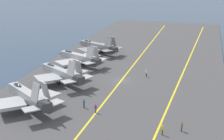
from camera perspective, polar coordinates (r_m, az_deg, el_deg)
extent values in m
plane|color=navy|center=(80.57, 1.54, -2.05)|extent=(2000.00, 2000.00, 0.00)
cube|color=#424244|center=(80.51, 1.54, -1.91)|extent=(181.34, 47.40, 0.40)
cube|color=yellow|center=(78.51, 10.82, -2.56)|extent=(163.03, 8.23, 0.01)
cube|color=yellow|center=(80.44, 1.54, -1.77)|extent=(163.21, 0.36, 0.01)
cube|color=#9EA3A8|center=(66.22, -14.07, -4.06)|extent=(8.34, 10.74, 1.80)
cone|color=#5B5E60|center=(72.21, -16.44, -2.48)|extent=(2.69, 2.82, 1.71)
cube|color=#38383A|center=(60.28, -11.14, -5.97)|extent=(2.80, 2.77, 1.53)
ellipsoid|color=#232D38|center=(69.05, -15.42, -2.53)|extent=(2.48, 2.93, 0.99)
cube|color=#9EA3A8|center=(64.88, -16.49, -5.25)|extent=(7.01, 6.97, 0.28)
cube|color=#9EA3A8|center=(67.41, -11.36, -4.02)|extent=(6.32, 6.53, 0.28)
cube|color=#9EA3A8|center=(60.07, -12.65, -3.62)|extent=(2.08, 2.39, 3.09)
cube|color=#9EA3A8|center=(60.86, -11.07, -3.25)|extent=(2.08, 2.39, 3.09)
cube|color=#9EA3A8|center=(59.75, -13.31, -6.33)|extent=(3.57, 3.57, 0.20)
cube|color=#9EA3A8|center=(61.68, -9.47, -5.34)|extent=(3.49, 3.23, 0.20)
cylinder|color=#B2B2B7|center=(70.63, -15.52, -4.37)|extent=(0.16, 0.16, 1.74)
cylinder|color=black|center=(70.83, -15.48, -4.80)|extent=(0.53, 0.62, 0.60)
cylinder|color=#B2B2B7|center=(65.36, -14.49, -6.04)|extent=(0.16, 0.16, 1.74)
cylinder|color=black|center=(65.58, -14.46, -6.50)|extent=(0.53, 0.62, 0.60)
cylinder|color=#B2B2B7|center=(66.33, -12.52, -5.55)|extent=(0.16, 0.16, 1.74)
cylinder|color=black|center=(66.55, -12.49, -6.00)|extent=(0.53, 0.62, 0.60)
cube|color=#9EA3A8|center=(79.37, -8.71, -0.34)|extent=(8.18, 11.29, 1.67)
cone|color=#5B5E60|center=(85.31, -11.34, 0.74)|extent=(2.61, 2.83, 1.58)
cube|color=#38383A|center=(73.54, -5.58, -1.62)|extent=(2.71, 2.73, 1.42)
ellipsoid|color=#232D38|center=(82.23, -10.16, 0.77)|extent=(2.42, 3.03, 0.92)
cube|color=#9EA3A8|center=(77.53, -10.61, -1.28)|extent=(7.38, 7.36, 0.28)
cube|color=#9EA3A8|center=(80.97, -6.53, -0.31)|extent=(6.55, 6.73, 0.28)
cube|color=#9EA3A8|center=(73.38, -6.80, 0.29)|extent=(2.09, 2.49, 3.14)
cube|color=#9EA3A8|center=(74.34, -5.69, 0.54)|extent=(2.09, 2.49, 3.14)
cube|color=#9EA3A8|center=(72.73, -7.23, -1.89)|extent=(3.65, 3.63, 0.20)
cube|color=#9EA3A8|center=(75.17, -4.42, -1.18)|extent=(3.50, 3.26, 0.20)
cylinder|color=#B2B2B7|center=(83.62, -10.38, -0.73)|extent=(0.16, 0.16, 1.66)
cylinder|color=black|center=(83.78, -10.36, -1.07)|extent=(0.51, 0.62, 0.60)
cylinder|color=#B2B2B7|center=(78.27, -8.87, -1.88)|extent=(0.16, 0.16, 1.66)
cylinder|color=black|center=(78.44, -8.85, -2.24)|extent=(0.51, 0.62, 0.60)
cylinder|color=#B2B2B7|center=(79.47, -7.45, -1.52)|extent=(0.16, 0.16, 1.66)
cylinder|color=black|center=(79.64, -7.44, -1.88)|extent=(0.51, 0.62, 0.60)
cube|color=#A8AAAF|center=(92.82, -5.77, 2.17)|extent=(6.52, 11.31, 1.70)
cone|color=#5B5E60|center=(97.73, -8.53, 2.81)|extent=(2.40, 2.69, 1.61)
cube|color=#38383A|center=(88.07, -2.63, 1.43)|extent=(2.57, 2.55, 1.44)
ellipsoid|color=#232D38|center=(95.16, -7.27, 2.98)|extent=(2.06, 2.97, 0.93)
cube|color=#A8AAAF|center=(90.27, -7.28, 1.33)|extent=(7.61, 7.52, 0.28)
cube|color=#A8AAAF|center=(95.18, -3.99, 2.24)|extent=(6.57, 6.07, 0.28)
cube|color=#A8AAAF|center=(87.71, -3.66, 2.90)|extent=(1.75, 2.38, 2.86)
cube|color=#A8AAAF|center=(88.96, -2.86, 3.11)|extent=(1.75, 2.38, 2.86)
cube|color=#A8AAAF|center=(86.83, -3.88, 1.18)|extent=(3.56, 3.42, 0.20)
cube|color=#A8AAAF|center=(89.96, -1.87, 1.77)|extent=(3.28, 2.87, 0.20)
cylinder|color=#B2B2B7|center=(96.33, -7.53, 1.68)|extent=(0.16, 0.16, 1.44)
cylinder|color=black|center=(96.44, -7.52, 1.44)|extent=(0.45, 0.64, 0.60)
cylinder|color=#B2B2B7|center=(91.62, -5.76, 0.95)|extent=(0.16, 0.16, 1.44)
cylinder|color=black|center=(91.73, -5.76, 0.70)|extent=(0.45, 0.64, 0.60)
cylinder|color=#B2B2B7|center=(93.20, -4.71, 1.26)|extent=(0.16, 0.16, 1.44)
cylinder|color=black|center=(93.31, -4.70, 1.01)|extent=(0.45, 0.64, 0.60)
cube|color=gray|center=(105.65, -2.66, 4.05)|extent=(7.26, 11.73, 1.70)
cone|color=#5B5E60|center=(110.80, -5.26, 4.60)|extent=(2.52, 2.82, 1.62)
cube|color=#38383A|center=(100.64, 0.26, 3.42)|extent=(2.67, 2.69, 1.45)
ellipsoid|color=#232D38|center=(108.15, -4.06, 4.77)|extent=(2.23, 3.10, 0.94)
cube|color=gray|center=(103.19, -3.86, 3.40)|extent=(7.40, 7.42, 0.28)
cube|color=gray|center=(107.84, -1.20, 4.03)|extent=(6.28, 6.41, 0.28)
cube|color=gray|center=(100.41, -0.65, 4.69)|extent=(1.85, 2.47, 2.72)
cube|color=gray|center=(101.68, 0.05, 4.85)|extent=(1.85, 2.47, 2.72)
cube|color=gray|center=(99.39, -0.84, 3.25)|extent=(3.64, 3.56, 0.20)
cube|color=gray|center=(102.58, 0.91, 3.68)|extent=(3.38, 3.08, 0.20)
cylinder|color=#B2B2B7|center=(109.27, -4.34, 3.60)|extent=(0.16, 0.16, 1.45)
cylinder|color=black|center=(109.37, -4.33, 3.39)|extent=(0.47, 0.63, 0.60)
cylinder|color=#B2B2B7|center=(104.33, -2.64, 3.00)|extent=(0.16, 0.16, 1.45)
cylinder|color=black|center=(104.44, -2.64, 2.77)|extent=(0.47, 0.63, 0.60)
cylinder|color=#B2B2B7|center=(105.96, -1.72, 3.22)|extent=(0.16, 0.16, 1.45)
cylinder|color=black|center=(106.06, -1.71, 3.00)|extent=(0.47, 0.63, 0.60)
cylinder|color=#4C473D|center=(55.87, 8.35, -10.21)|extent=(0.24, 0.24, 0.89)
cube|color=yellow|center=(55.55, 8.39, -9.54)|extent=(0.41, 0.46, 0.57)
sphere|color=beige|center=(55.37, 8.41, -9.16)|extent=(0.22, 0.22, 0.22)
sphere|color=yellow|center=(55.34, 8.41, -9.10)|extent=(0.24, 0.24, 0.24)
cylinder|color=#232328|center=(83.45, 5.73, -0.84)|extent=(0.24, 0.24, 0.91)
cube|color=white|center=(83.23, 5.74, -0.35)|extent=(0.41, 0.31, 0.58)
sphere|color=#9E7051|center=(83.10, 5.75, -0.07)|extent=(0.22, 0.22, 0.22)
sphere|color=white|center=(83.09, 5.75, -0.03)|extent=(0.24, 0.24, 0.24)
cylinder|color=#4C473D|center=(57.54, 11.48, -9.57)|extent=(0.24, 0.24, 0.84)
cube|color=brown|center=(57.24, 11.52, -8.95)|extent=(0.44, 0.36, 0.55)
sphere|color=beige|center=(57.06, 11.54, -8.58)|extent=(0.22, 0.22, 0.22)
sphere|color=brown|center=(57.04, 11.54, -8.52)|extent=(0.24, 0.24, 0.24)
cylinder|color=#4C473D|center=(63.11, -2.74, -6.76)|extent=(0.24, 0.24, 0.87)
cube|color=purple|center=(62.83, -2.75, -6.16)|extent=(0.42, 0.46, 0.57)
sphere|color=#9E7051|center=(62.67, -2.76, -5.81)|extent=(0.22, 0.22, 0.22)
sphere|color=purple|center=(62.64, -2.76, -5.76)|extent=(0.24, 0.24, 0.24)
cylinder|color=#232328|center=(65.40, -4.68, -5.92)|extent=(0.24, 0.24, 0.89)
cube|color=#284CB2|center=(65.12, -4.69, -5.32)|extent=(0.45, 0.46, 0.58)
sphere|color=beige|center=(64.96, -4.70, -4.98)|extent=(0.22, 0.22, 0.22)
sphere|color=#284CB2|center=(64.94, -4.70, -4.93)|extent=(0.24, 0.24, 0.24)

